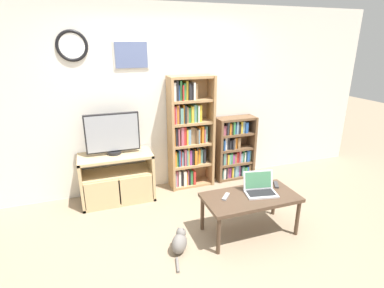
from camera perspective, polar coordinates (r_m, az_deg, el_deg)
name	(u,v)px	position (r m, az deg, el deg)	size (l,w,h in m)	color
ground_plane	(205,246)	(3.44, 2.43, -18.83)	(18.00, 18.00, 0.00)	gray
wall_back	(163,100)	(4.34, -5.60, 8.33)	(6.85, 0.09, 2.60)	silver
tv_stand	(117,178)	(4.24, -14.03, -6.27)	(0.96, 0.47, 0.67)	tan
television	(113,134)	(4.06, -14.89, 1.87)	(0.70, 0.18, 0.56)	black
bookshelf_tall	(188,134)	(4.39, -0.71, 1.97)	(0.65, 0.29, 1.66)	tan
bookshelf_short	(233,150)	(4.79, 7.91, -1.05)	(0.61, 0.27, 1.00)	brown
coffee_table	(250,200)	(3.48, 11.06, -10.39)	(1.06, 0.54, 0.47)	#4C3828
laptop	(260,188)	(3.52, 12.78, -8.15)	(0.39, 0.32, 0.24)	silver
remote_near_laptop	(226,197)	(3.38, 6.46, -9.92)	(0.14, 0.15, 0.02)	#99999E
remote_far_from_laptop	(276,185)	(3.75, 15.74, -7.46)	(0.11, 0.16, 0.02)	#38383A
cat	(180,242)	(3.30, -2.36, -18.16)	(0.26, 0.44, 0.25)	slate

